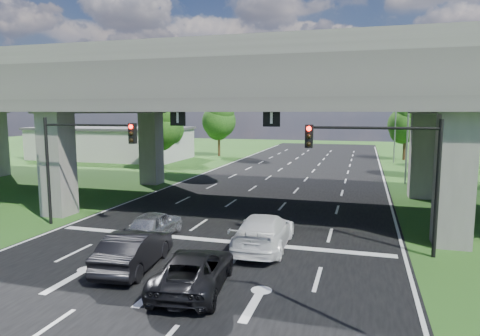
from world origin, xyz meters
The scene contains 18 objects.
ground centered at (0.00, 0.00, 0.00)m, with size 160.00×160.00×0.00m, color #284F19.
road centered at (0.00, 10.00, 0.01)m, with size 18.00×120.00×0.03m, color black.
overpass centered at (0.00, 12.00, 7.92)m, with size 80.00×15.00×10.00m.
warehouse centered at (-26.00, 35.00, 2.00)m, with size 20.00×10.00×4.00m, color #9E9E99.
signal_right centered at (7.82, 3.94, 4.19)m, with size 5.76×0.54×6.00m.
signal_left centered at (-7.82, 3.94, 4.19)m, with size 5.76×0.54×6.00m.
streetlight_far centered at (10.10, 24.00, 5.85)m, with size 3.38×0.25×10.00m.
streetlight_beyond centered at (10.10, 40.00, 5.85)m, with size 3.38×0.25×10.00m.
tree_left_near centered at (-13.95, 26.00, 4.82)m, with size 4.50×4.50×7.80m.
tree_left_mid centered at (-16.95, 34.00, 4.17)m, with size 3.91×3.90×6.76m.
tree_left_far centered at (-12.95, 42.00, 5.14)m, with size 4.80×4.80×8.32m.
tree_right_near centered at (13.05, 28.00, 4.50)m, with size 4.20×4.20×7.28m.
tree_right_mid centered at (16.05, 36.00, 4.17)m, with size 3.91×3.90×6.76m.
tree_right_far centered at (12.05, 44.00, 4.82)m, with size 4.50×4.50×7.80m.
car_silver centered at (-2.97, 3.00, 0.73)m, with size 1.64×4.09×1.39m, color #B0B1B8.
car_dark centered at (-1.80, -0.95, 0.80)m, with size 1.63×4.68×1.54m, color black.
car_white centered at (2.62, 3.00, 0.83)m, with size 2.23×5.49×1.59m, color white.
car_trailing centered at (1.26, -2.14, 0.71)m, with size 2.25×4.88×1.36m, color black.
Camera 1 is at (6.90, -15.68, 6.30)m, focal length 32.00 mm.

